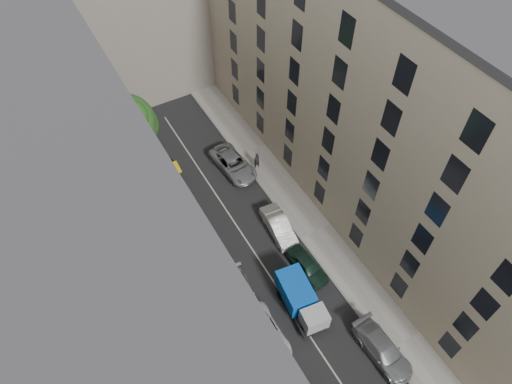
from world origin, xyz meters
TOP-DOWN VIEW (x-y plane):
  - ground at (0.00, 0.00)m, footprint 120.00×120.00m
  - road_surface at (0.00, 0.00)m, footprint 8.00×44.00m
  - sidewalk_left at (-5.50, 0.00)m, footprint 3.00×44.00m
  - sidewalk_right at (5.50, 0.00)m, footprint 3.00×44.00m
  - building_left at (-11.00, 0.00)m, footprint 8.00×44.00m
  - building_right at (11.00, 0.00)m, footprint 8.00×44.00m
  - building_endcap at (0.00, 28.00)m, footprint 18.00×12.00m
  - tarp_truck at (0.60, -5.01)m, footprint 2.47×5.03m
  - car_left_2 at (-2.80, -5.80)m, footprint 2.24×4.76m
  - car_left_3 at (-2.80, -2.20)m, footprint 2.40×4.72m
  - car_left_4 at (-2.80, 5.40)m, footprint 1.67×3.95m
  - car_left_5 at (-2.80, 11.00)m, footprint 1.73×4.37m
  - car_right_1 at (3.60, -10.80)m, footprint 2.17×5.00m
  - car_right_2 at (2.80, -2.73)m, footprint 1.86×4.07m
  - car_right_3 at (2.80, 1.60)m, footprint 1.93×4.59m
  - car_right_4 at (2.80, 9.75)m, footprint 3.06×5.66m
  - tree_mid at (-6.30, 1.13)m, footprint 4.68×4.30m
  - tree_far at (-4.79, 13.89)m, footprint 5.24×4.96m
  - pedestrian at (4.81, 8.83)m, footprint 0.65×0.45m

SIDE VIEW (x-z plane):
  - ground at x=0.00m, z-range 0.00..0.00m
  - road_surface at x=0.00m, z-range 0.00..0.02m
  - sidewalk_left at x=-5.50m, z-range 0.00..0.15m
  - sidewalk_right at x=5.50m, z-range 0.00..0.15m
  - car_left_3 at x=-2.80m, z-range 0.00..1.31m
  - car_left_2 at x=-2.80m, z-range 0.00..1.32m
  - car_left_4 at x=-2.80m, z-range 0.00..1.33m
  - car_right_2 at x=2.80m, z-range 0.00..1.35m
  - car_left_5 at x=-2.80m, z-range 0.00..1.41m
  - car_right_1 at x=3.60m, z-range 0.00..1.43m
  - car_right_3 at x=2.80m, z-range 0.00..1.47m
  - car_right_4 at x=2.80m, z-range 0.00..1.51m
  - pedestrian at x=4.81m, z-range 0.15..1.89m
  - tarp_truck at x=0.60m, z-range 0.11..2.34m
  - tree_mid at x=-6.30m, z-range 1.31..8.40m
  - tree_far at x=-4.79m, z-range 1.54..9.92m
  - building_endcap at x=0.00m, z-range 0.00..18.00m
  - building_left at x=-11.00m, z-range 0.00..20.00m
  - building_right at x=11.00m, z-range 0.00..20.00m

